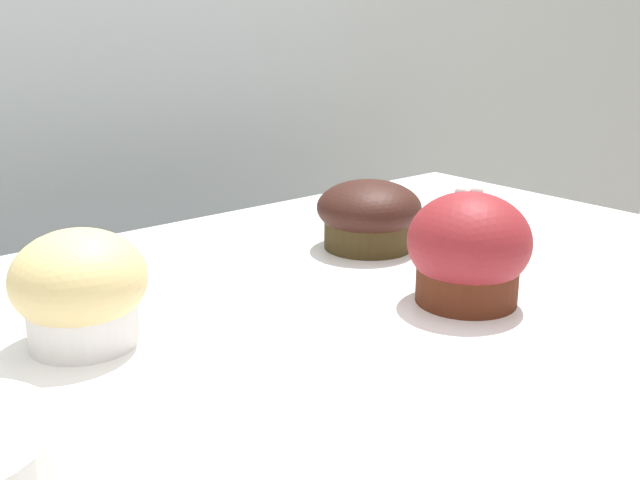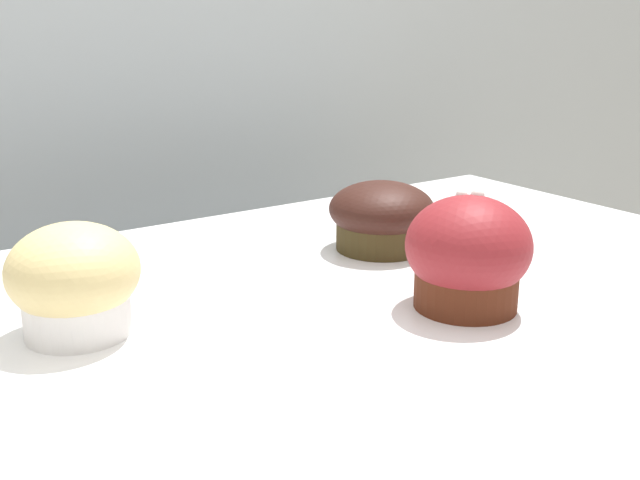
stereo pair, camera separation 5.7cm
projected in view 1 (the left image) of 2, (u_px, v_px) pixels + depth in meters
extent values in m
cube|color=#A8B2B7|center=(28.00, 230.00, 1.01)|extent=(3.20, 0.10, 1.80)
cylinder|color=#3A2E16|center=(369.00, 227.00, 0.74)|extent=(0.09, 0.09, 0.04)
ellipsoid|color=black|center=(369.00, 207.00, 0.73)|extent=(0.10, 0.10, 0.05)
cylinder|color=#4E2112|center=(467.00, 272.00, 0.60)|extent=(0.08, 0.08, 0.05)
ellipsoid|color=maroon|center=(469.00, 242.00, 0.59)|extent=(0.10, 0.10, 0.08)
sphere|color=white|center=(477.00, 191.00, 0.59)|extent=(0.01, 0.01, 0.01)
sphere|color=white|center=(461.00, 191.00, 0.59)|extent=(0.01, 0.01, 0.01)
cylinder|color=white|center=(82.00, 311.00, 0.52)|extent=(0.08, 0.08, 0.05)
ellipsoid|color=#DDC37D|center=(79.00, 279.00, 0.51)|extent=(0.09, 0.09, 0.07)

